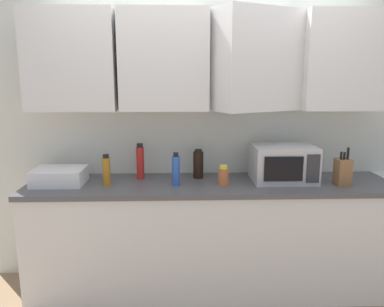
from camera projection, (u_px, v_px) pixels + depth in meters
The scene contains 10 objects.
wall_back_with_cabinets at pixel (209, 93), 3.05m from camera, with size 3.69×0.59×2.60m.
counter_run at pixel (210, 236), 3.05m from camera, with size 2.82×0.63×0.90m.
microwave at pixel (283, 163), 2.99m from camera, with size 0.48×0.37×0.28m.
dish_rack at pixel (59, 176), 2.91m from camera, with size 0.38×0.30×0.12m, color silver.
knife_block at pixel (343, 172), 2.88m from camera, with size 0.10×0.12×0.29m.
bottle_spice_jar at pixel (223, 176), 2.88m from camera, with size 0.08×0.08×0.15m.
bottle_soy_dark at pixel (198, 164), 3.08m from camera, with size 0.08×0.08×0.23m.
bottle_blue_cleaner at pixel (176, 170), 2.86m from camera, with size 0.06×0.06×0.25m.
bottle_amber_vinegar at pixel (106, 170), 2.87m from camera, with size 0.06×0.06×0.24m.
bottle_red_sauce at pixel (140, 162), 3.05m from camera, with size 0.06×0.06×0.29m.
Camera 1 is at (-0.24, -3.15, 1.71)m, focal length 35.76 mm.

